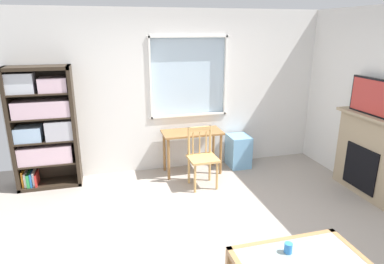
% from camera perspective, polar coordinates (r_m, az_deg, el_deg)
% --- Properties ---
extents(ground, '(6.06, 5.40, 0.02)m').
position_cam_1_polar(ground, '(4.05, 3.63, -17.65)').
color(ground, '#9E9389').
extents(wall_back_with_window, '(5.06, 0.15, 2.61)m').
position_cam_1_polar(wall_back_with_window, '(5.54, -3.68, 6.53)').
color(wall_back_with_window, silver).
rests_on(wall_back_with_window, ground).
extents(bookshelf, '(0.90, 0.38, 1.80)m').
position_cam_1_polar(bookshelf, '(5.34, -23.96, 1.06)').
color(bookshelf, '#2D2319').
rests_on(bookshelf, ground).
extents(desk_under_window, '(0.96, 0.47, 0.71)m').
position_cam_1_polar(desk_under_window, '(5.44, 0.03, -1.04)').
color(desk_under_window, olive).
rests_on(desk_under_window, ground).
extents(wooden_chair, '(0.43, 0.41, 0.90)m').
position_cam_1_polar(wooden_chair, '(5.02, 1.72, -4.25)').
color(wooden_chair, tan).
rests_on(wooden_chair, ground).
extents(plastic_drawer_unit, '(0.35, 0.40, 0.55)m').
position_cam_1_polar(plastic_drawer_unit, '(5.85, 7.91, -3.21)').
color(plastic_drawer_unit, '#72ADDB').
rests_on(plastic_drawer_unit, ground).
extents(fireplace, '(0.26, 1.19, 1.17)m').
position_cam_1_polar(fireplace, '(5.33, 27.71, -3.61)').
color(fireplace, tan).
rests_on(fireplace, ground).
extents(tv, '(0.06, 0.89, 0.50)m').
position_cam_1_polar(tv, '(5.11, 28.85, 5.14)').
color(tv, black).
rests_on(tv, fireplace).
extents(coffee_table, '(1.10, 0.59, 0.45)m').
position_cam_1_polar(coffee_table, '(3.19, 17.65, -20.56)').
color(coffee_table, '#8C9E99').
rests_on(coffee_table, ground).
extents(sippy_cup, '(0.07, 0.07, 0.09)m').
position_cam_1_polar(sippy_cup, '(3.16, 16.06, -18.42)').
color(sippy_cup, '#337FD6').
rests_on(sippy_cup, coffee_table).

